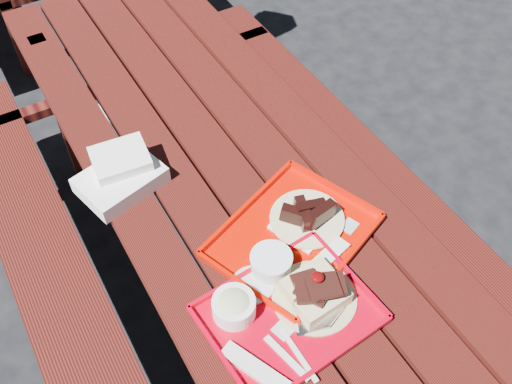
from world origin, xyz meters
TOP-DOWN VIEW (x-y plane):
  - ground at (0.00, 0.00)m, footprint 60.00×60.00m
  - picnic_table_near at (-0.00, 0.00)m, footprint 1.41×2.40m
  - near_tray at (-0.10, -0.46)m, footprint 0.42×0.34m
  - far_tray at (0.03, -0.30)m, footprint 0.51×0.45m
  - white_cloth at (-0.29, 0.13)m, footprint 0.26×0.22m

SIDE VIEW (x-z plane):
  - ground at x=0.00m, z-range 0.00..0.00m
  - picnic_table_near at x=0.00m, z-range 0.19..0.94m
  - far_tray at x=0.03m, z-range 0.74..0.81m
  - near_tray at x=-0.10m, z-range 0.72..0.84m
  - white_cloth at x=-0.29m, z-range 0.74..0.84m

